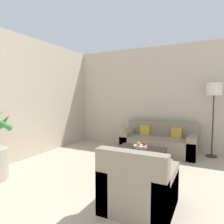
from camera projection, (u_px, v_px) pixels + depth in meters
wall_back at (186, 98)px, 5.00m from camera, size 7.74×0.06×2.70m
sofa_loveseat at (159, 142)px, 4.88m from camera, size 1.75×0.77×0.75m
floor_lamp at (214, 93)px, 4.47m from camera, size 0.34×0.34×1.69m
coffee_table at (141, 150)px, 4.08m from camera, size 0.97×0.50×0.34m
fruit_bowl at (140, 146)px, 4.07m from camera, size 0.27×0.27×0.05m
apple_red at (144, 144)px, 4.04m from camera, size 0.08×0.08×0.08m
apple_green at (139, 143)px, 4.11m from camera, size 0.07×0.07×0.07m
orange_fruit at (138, 144)px, 4.01m from camera, size 0.09×0.09×0.09m
armchair at (139, 187)px, 2.45m from camera, size 0.81×0.79×0.80m
ottoman at (152, 172)px, 3.20m from camera, size 0.56×0.53×0.35m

